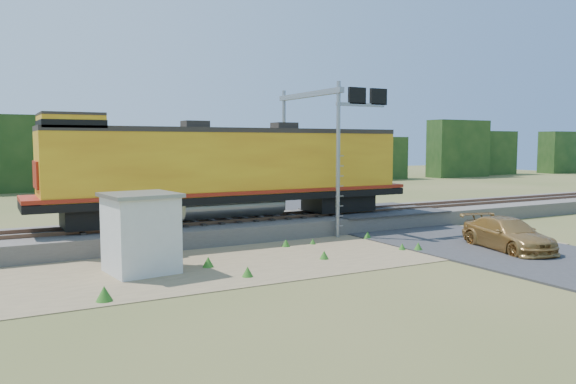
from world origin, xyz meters
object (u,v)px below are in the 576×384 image
locomotive (228,168)px  signal_gantry (322,123)px  car (508,234)px  shed (141,233)px

locomotive → signal_gantry: size_ratio=2.52×
signal_gantry → locomotive: bearing=172.3°
locomotive → car: size_ratio=3.96×
car → locomotive: bearing=148.2°
shed → car: 15.44m
locomotive → shed: size_ratio=6.68×
shed → signal_gantry: (10.78, 5.01, 4.23)m
locomotive → signal_gantry: 5.59m
signal_gantry → car: bearing=-63.2°
signal_gantry → car: signal_gantry is taller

